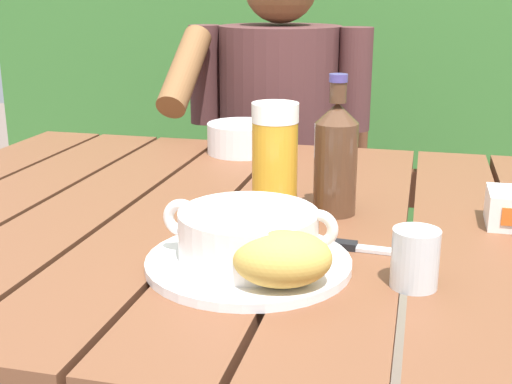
% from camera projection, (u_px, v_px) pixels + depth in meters
% --- Properties ---
extents(dining_table, '(1.34, 1.00, 0.77)m').
position_uv_depth(dining_table, '(264.00, 267.00, 1.10)').
color(dining_table, brown).
rests_on(dining_table, ground_plane).
extents(chair_near_diner, '(0.43, 0.47, 0.91)m').
position_uv_depth(chair_near_diner, '(289.00, 212.00, 2.07)').
color(chair_near_diner, brown).
rests_on(chair_near_diner, ground_plane).
extents(person_eating, '(0.48, 0.47, 1.23)m').
position_uv_depth(person_eating, '(275.00, 142.00, 1.81)').
color(person_eating, '#4F2C2C').
rests_on(person_eating, ground_plane).
extents(serving_plate, '(0.26, 0.26, 0.01)m').
position_uv_depth(serving_plate, '(248.00, 263.00, 0.87)').
color(serving_plate, white).
rests_on(serving_plate, dining_table).
extents(soup_bowl, '(0.23, 0.18, 0.07)m').
position_uv_depth(soup_bowl, '(248.00, 234.00, 0.86)').
color(soup_bowl, white).
rests_on(soup_bowl, serving_plate).
extents(bread_roll, '(0.14, 0.12, 0.06)m').
position_uv_depth(bread_roll, '(283.00, 259.00, 0.78)').
color(bread_roll, gold).
rests_on(bread_roll, serving_plate).
extents(beer_glass, '(0.07, 0.07, 0.18)m').
position_uv_depth(beer_glass, '(275.00, 161.00, 1.04)').
color(beer_glass, gold).
rests_on(beer_glass, dining_table).
extents(beer_bottle, '(0.07, 0.07, 0.22)m').
position_uv_depth(beer_bottle, '(336.00, 157.00, 1.05)').
color(beer_bottle, '#4F3220').
rests_on(beer_bottle, dining_table).
extents(water_glass_small, '(0.06, 0.06, 0.07)m').
position_uv_depth(water_glass_small, '(415.00, 258.00, 0.80)').
color(water_glass_small, silver).
rests_on(water_glass_small, dining_table).
extents(table_knife, '(0.14, 0.03, 0.01)m').
position_uv_depth(table_knife, '(355.00, 247.00, 0.93)').
color(table_knife, silver).
rests_on(table_knife, dining_table).
extents(diner_bowl, '(0.15, 0.15, 0.06)m').
position_uv_depth(diner_bowl, '(242.00, 138.00, 1.46)').
color(diner_bowl, white).
rests_on(diner_bowl, dining_table).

